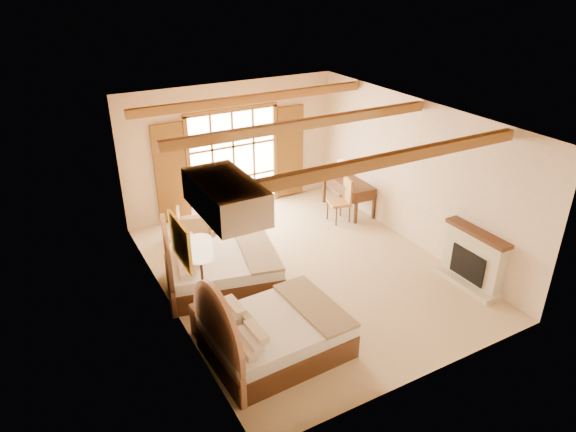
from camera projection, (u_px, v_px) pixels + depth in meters
floor at (304, 270)px, 10.55m from camera, size 7.00×7.00×0.00m
wall_back at (232, 148)px, 12.59m from camera, size 5.50×0.00×5.50m
wall_left at (165, 231)px, 8.65m from camera, size 0.00×7.00×7.00m
wall_right at (414, 173)px, 11.04m from camera, size 0.00×7.00×7.00m
ceiling at (306, 117)px, 9.14m from camera, size 7.00×7.00×0.00m
ceiling_beams at (306, 124)px, 9.19m from camera, size 5.39×4.60×0.18m
french_doors at (234, 162)px, 12.70m from camera, size 3.95×0.08×2.60m
fireplace at (472, 261)px, 9.89m from camera, size 0.46×1.40×1.16m
painting at (181, 242)px, 8.02m from camera, size 0.06×0.95×0.75m
canopy_valance at (226, 196)px, 6.64m from camera, size 0.70×1.40×0.45m
bed_near at (268, 334)px, 8.07m from camera, size 2.17×1.68×1.39m
bed_far at (215, 268)px, 9.81m from camera, size 2.45×2.02×1.40m
nightstand at (209, 321)px, 8.55m from camera, size 0.53×0.53×0.59m
floor_lamp at (200, 255)px, 7.94m from camera, size 0.40×0.40×1.88m
armchair at (195, 224)px, 11.62m from camera, size 0.98×0.99×0.72m
ottoman at (205, 221)px, 12.10m from camera, size 0.73×0.73×0.42m
desk at (348, 194)px, 12.93m from camera, size 0.78×1.57×0.82m
desk_chair at (340, 208)px, 12.44m from camera, size 0.59×0.58×1.10m
desk_lamp at (341, 164)px, 12.96m from camera, size 0.19×0.19×0.39m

